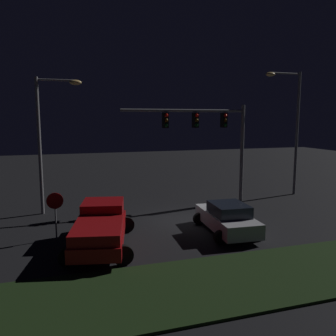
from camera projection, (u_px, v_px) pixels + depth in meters
ground_plane at (180, 220)px, 19.47m from camera, size 80.00×80.00×0.00m
grass_median at (252, 278)px, 12.30m from camera, size 22.16×4.18×0.10m
pickup_truck at (101, 224)px, 15.31m from camera, size 3.64×5.70×1.80m
car_sedan at (227, 218)px, 17.20m from camera, size 2.68×4.51×1.51m
traffic_signal_gantry at (209, 130)px, 22.52m from camera, size 8.32×0.56×6.50m
street_lamp_left at (48, 129)px, 20.19m from camera, size 2.60×0.44×7.94m
street_lamp_right at (291, 119)px, 25.20m from camera, size 2.89×0.44×8.90m
stop_sign at (55, 207)px, 16.12m from camera, size 0.76×0.08×2.23m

